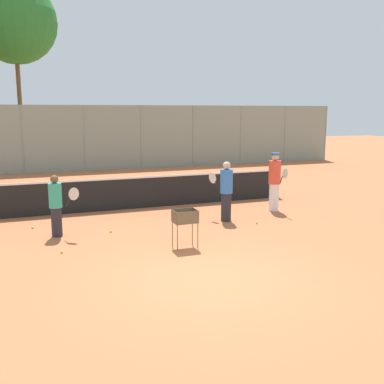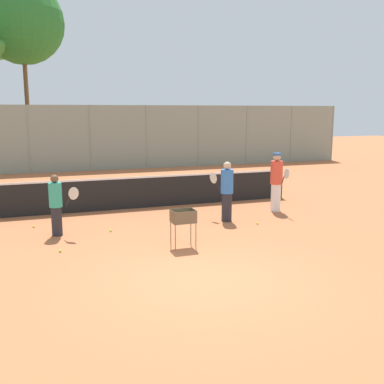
# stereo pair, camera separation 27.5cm
# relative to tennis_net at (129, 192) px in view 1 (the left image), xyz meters

# --- Properties ---
(ground_plane) EXTENTS (80.00, 80.00, 0.00)m
(ground_plane) POSITION_rel_tennis_net_xyz_m (0.00, -6.75, -0.56)
(ground_plane) COLOR #B7663D
(tennis_net) EXTENTS (11.49, 0.10, 1.07)m
(tennis_net) POSITION_rel_tennis_net_xyz_m (0.00, 0.00, 0.00)
(tennis_net) COLOR #26592D
(tennis_net) RESTS_ON ground_plane
(back_fence) EXTENTS (31.24, 0.08, 3.52)m
(back_fence) POSITION_rel_tennis_net_xyz_m (-0.00, 10.23, 1.20)
(back_fence) COLOR gray
(back_fence) RESTS_ON ground_plane
(tree_2) EXTENTS (4.98, 4.98, 10.95)m
(tree_2) POSITION_rel_tennis_net_xyz_m (-3.08, 15.69, 7.88)
(tree_2) COLOR brown
(tree_2) RESTS_ON ground_plane
(player_white_outfit) EXTENTS (0.39, 0.96, 1.89)m
(player_white_outfit) POSITION_rel_tennis_net_xyz_m (4.35, -1.94, 0.42)
(player_white_outfit) COLOR white
(player_white_outfit) RESTS_ON ground_plane
(player_red_cap) EXTENTS (0.51, 0.86, 1.76)m
(player_red_cap) POSITION_rel_tennis_net_xyz_m (2.30, -2.63, 0.35)
(player_red_cap) COLOR #26262D
(player_red_cap) RESTS_ON ground_plane
(player_yellow_shirt) EXTENTS (0.77, 0.58, 1.60)m
(player_yellow_shirt) POSITION_rel_tennis_net_xyz_m (-2.49, -2.56, 0.27)
(player_yellow_shirt) COLOR #26262D
(player_yellow_shirt) RESTS_ON ground_plane
(ball_cart) EXTENTS (0.56, 0.41, 0.91)m
(ball_cart) POSITION_rel_tennis_net_xyz_m (0.28, -4.66, 0.12)
(ball_cart) COLOR brown
(ball_cart) RESTS_ON ground_plane
(tennis_ball_0) EXTENTS (0.07, 0.07, 0.07)m
(tennis_ball_0) POSITION_rel_tennis_net_xyz_m (-2.52, -4.06, -0.53)
(tennis_ball_0) COLOR #D1E54C
(tennis_ball_0) RESTS_ON ground_plane
(tennis_ball_2) EXTENTS (0.07, 0.07, 0.07)m
(tennis_ball_2) POSITION_rel_tennis_net_xyz_m (2.98, -3.28, -0.53)
(tennis_ball_2) COLOR #D1E54C
(tennis_ball_2) RESTS_ON ground_plane
(tennis_ball_3) EXTENTS (0.07, 0.07, 0.07)m
(tennis_ball_3) POSITION_rel_tennis_net_xyz_m (1.12, -1.30, -0.53)
(tennis_ball_3) COLOR #D1E54C
(tennis_ball_3) RESTS_ON ground_plane
(tennis_ball_4) EXTENTS (0.07, 0.07, 0.07)m
(tennis_ball_4) POSITION_rel_tennis_net_xyz_m (-1.13, -2.68, -0.53)
(tennis_ball_4) COLOR #D1E54C
(tennis_ball_4) RESTS_ON ground_plane
(tennis_ball_6) EXTENTS (0.07, 0.07, 0.07)m
(tennis_ball_6) POSITION_rel_tennis_net_xyz_m (-3.08, -1.53, -0.53)
(tennis_ball_6) COLOR #D1E54C
(tennis_ball_6) RESTS_ON ground_plane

